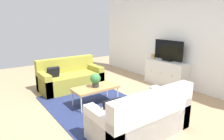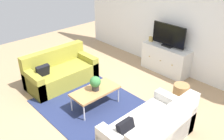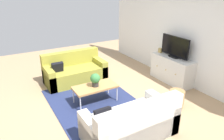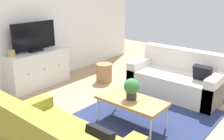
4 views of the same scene
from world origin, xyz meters
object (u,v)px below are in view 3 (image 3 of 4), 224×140
object	(u,v)px
coffee_table	(95,87)
tv_console	(172,70)
potted_plant	(95,79)
couch_right_side	(132,125)
flat_screen_tv	(175,47)
couch_left_side	(74,72)
wicker_basket	(176,99)
mantel_clock	(160,50)

from	to	relation	value
coffee_table	tv_console	size ratio (longest dim) A/B	0.78
coffee_table	potted_plant	distance (m)	0.20
couch_right_side	flat_screen_tv	bearing A→B (deg)	121.08
couch_left_side	potted_plant	bearing A→B (deg)	0.30
couch_left_side	potted_plant	distance (m)	1.41
couch_left_side	wicker_basket	bearing A→B (deg)	31.33
coffee_table	tv_console	xyz separation A→B (m)	(0.05, 2.37, -0.02)
coffee_table	potted_plant	size ratio (longest dim) A/B	3.24
potted_plant	flat_screen_tv	xyz separation A→B (m)	(0.05, 2.39, 0.43)
tv_console	couch_right_side	bearing A→B (deg)	-58.71
couch_right_side	potted_plant	distance (m)	1.52
potted_plant	wicker_basket	bearing A→B (deg)	53.83
wicker_basket	couch_right_side	bearing A→B (deg)	-75.32
couch_left_side	couch_right_side	bearing A→B (deg)	0.00
couch_right_side	mantel_clock	bearing A→B (deg)	129.66
couch_left_side	coffee_table	bearing A→B (deg)	0.02
tv_console	flat_screen_tv	bearing A→B (deg)	90.00
couch_right_side	tv_console	world-z (taller)	couch_right_side
couch_left_side	tv_console	xyz separation A→B (m)	(1.42, 2.37, 0.08)
wicker_basket	tv_console	bearing A→B (deg)	140.34
couch_right_side	coffee_table	bearing A→B (deg)	179.98
flat_screen_tv	mantel_clock	world-z (taller)	flat_screen_tv
couch_left_side	mantel_clock	world-z (taller)	mantel_clock
coffee_table	potted_plant	world-z (taller)	potted_plant
couch_left_side	couch_right_side	distance (m)	2.87
couch_right_side	coffee_table	distance (m)	1.50
tv_console	wicker_basket	bearing A→B (deg)	-39.66
potted_plant	tv_console	distance (m)	2.38
couch_left_side	mantel_clock	bearing A→B (deg)	69.30
potted_plant	flat_screen_tv	size ratio (longest dim) A/B	0.33
couch_left_side	mantel_clock	distance (m)	2.59
potted_plant	mantel_clock	xyz separation A→B (m)	(-0.48, 2.37, 0.21)
couch_right_side	mantel_clock	size ratio (longest dim) A/B	12.83
couch_left_side	couch_right_side	xyz separation A→B (m)	(2.87, 0.00, 0.00)
potted_plant	flat_screen_tv	distance (m)	2.43
couch_left_side	coffee_table	world-z (taller)	couch_left_side
mantel_clock	wicker_basket	bearing A→B (deg)	-28.91
coffee_table	wicker_basket	world-z (taller)	coffee_table
potted_plant	mantel_clock	size ratio (longest dim) A/B	2.39
mantel_clock	flat_screen_tv	bearing A→B (deg)	2.18
couch_right_side	couch_left_side	bearing A→B (deg)	180.00
mantel_clock	potted_plant	bearing A→B (deg)	-78.54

